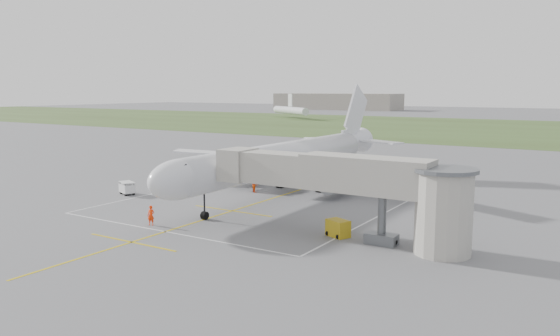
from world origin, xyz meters
The scene contains 11 objects.
ground centered at (0.00, 0.00, 0.00)m, with size 700.00×700.00×0.00m, color #5D5D60.
grass_strip centered at (0.00, 130.00, 0.01)m, with size 700.00×120.00×0.02m, color #3A4D21.
apron_markings centered at (0.00, -5.82, 0.01)m, with size 28.20×60.00×0.01m.
airliner centered at (0.00, 0.75, 4.39)m, with size 38.93×46.75×13.52m.
jet_bridge centered at (15.72, -13.50, 4.74)m, with size 23.40×5.00×7.20m.
gpu_unit centered at (13.88, -13.22, 0.73)m, with size 2.32×1.99×1.48m.
baggage_cart centered at (-16.33, -9.49, 0.80)m, with size 2.59×2.12×1.56m.
ramp_worker_nose centered at (-2.80, -18.94, 0.94)m, with size 0.69×0.45×1.88m, color #FF3308.
ramp_worker_wing centered at (-4.00, -0.03, 0.92)m, with size 0.90×0.70×1.84m, color #FE4508.
distant_hangars centered at (-16.15, 265.19, 5.17)m, with size 345.00×49.00×12.00m.
distant_aircraft centered at (-1.10, 164.72, 3.59)m, with size 203.93×49.21×8.85m.
Camera 1 is at (34.02, -54.99, 12.70)m, focal length 35.00 mm.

